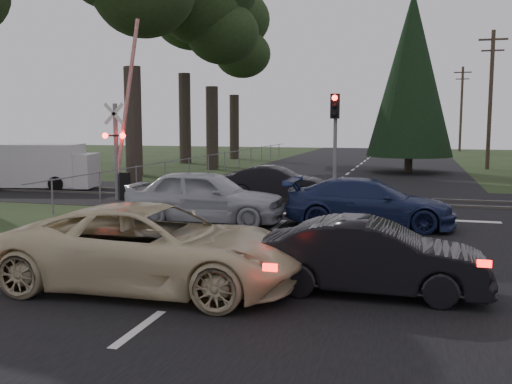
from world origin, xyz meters
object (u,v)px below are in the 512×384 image
(crossing_signal, at_px, (121,148))
(utility_pole_mid, at_px, (490,97))
(traffic_signal_center, at_px, (335,129))
(cream_coupe, at_px, (153,247))
(dark_hatchback, at_px, (372,257))
(blue_sedan, at_px, (369,203))
(utility_pole_far, at_px, (461,107))
(white_van, at_px, (39,166))
(silver_car, at_px, (206,197))
(dark_car_far, at_px, (275,183))

(crossing_signal, bearing_deg, utility_pole_mid, 52.03)
(crossing_signal, bearing_deg, traffic_signal_center, 6.15)
(cream_coupe, height_order, dark_hatchback, cream_coupe)
(traffic_signal_center, height_order, blue_sedan, traffic_signal_center)
(utility_pole_far, bearing_deg, utility_pole_mid, -90.00)
(utility_pole_far, bearing_deg, blue_sedan, -96.90)
(dark_hatchback, height_order, blue_sedan, blue_sedan)
(crossing_signal, relative_size, blue_sedan, 1.42)
(traffic_signal_center, xyz_separation_m, white_van, (-13.87, 1.55, -1.76))
(dark_hatchback, distance_m, silver_car, 8.01)
(utility_pole_far, height_order, dark_car_far, utility_pole_far)
(traffic_signal_center, distance_m, dark_car_far, 3.39)
(silver_car, relative_size, blue_sedan, 0.99)
(dark_car_far, bearing_deg, crossing_signal, 104.83)
(silver_car, relative_size, white_van, 0.87)
(traffic_signal_center, height_order, dark_hatchback, traffic_signal_center)
(blue_sedan, bearing_deg, traffic_signal_center, 19.78)
(utility_pole_far, bearing_deg, dark_car_far, -102.92)
(blue_sedan, bearing_deg, silver_car, 97.82)
(crossing_signal, height_order, blue_sedan, crossing_signal)
(traffic_signal_center, xyz_separation_m, cream_coupe, (-1.72, -11.69, -2.03))
(cream_coupe, height_order, silver_car, silver_car)
(cream_coupe, height_order, blue_sedan, cream_coupe)
(utility_pole_far, distance_m, silver_car, 50.63)
(traffic_signal_center, relative_size, dark_hatchback, 1.02)
(dark_car_far, bearing_deg, blue_sedan, -143.67)
(utility_pole_mid, distance_m, utility_pole_far, 25.00)
(silver_car, height_order, white_van, white_van)
(dark_hatchback, bearing_deg, silver_car, 42.02)
(crossing_signal, height_order, dark_car_far, crossing_signal)
(cream_coupe, relative_size, dark_car_far, 1.38)
(traffic_signal_center, height_order, utility_pole_far, utility_pole_far)
(utility_pole_far, relative_size, dark_car_far, 2.24)
(utility_pole_far, distance_m, cream_coupe, 56.90)
(white_van, bearing_deg, dark_car_far, -16.39)
(utility_pole_far, distance_m, white_van, 47.95)
(traffic_signal_center, bearing_deg, dark_hatchback, -78.64)
(white_van, bearing_deg, utility_pole_mid, 26.71)
(utility_pole_mid, relative_size, dark_car_far, 2.24)
(crossing_signal, distance_m, dark_hatchback, 14.57)
(crossing_signal, distance_m, traffic_signal_center, 8.36)
(dark_car_far, distance_m, white_van, 11.43)
(crossing_signal, height_order, white_van, crossing_signal)
(crossing_signal, xyz_separation_m, silver_car, (5.08, -4.12, -1.23))
(blue_sedan, bearing_deg, dark_hatchback, -176.15)
(dark_hatchback, bearing_deg, utility_pole_mid, -10.27)
(cream_coupe, relative_size, blue_sedan, 1.14)
(white_van, bearing_deg, cream_coupe, -60.51)
(silver_car, bearing_deg, blue_sedan, -83.38)
(blue_sedan, relative_size, dark_car_far, 1.22)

